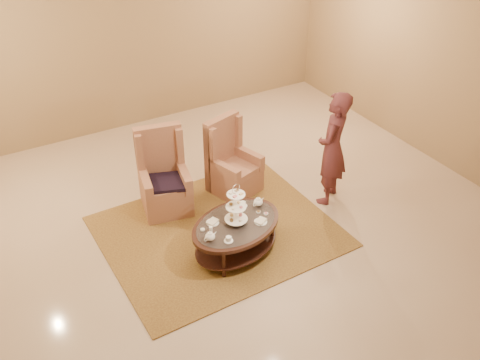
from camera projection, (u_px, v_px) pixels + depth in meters
ground at (239, 237)px, 7.59m from camera, size 8.00×8.00×0.00m
ceiling at (239, 237)px, 7.59m from camera, size 8.00×8.00×0.02m
wall_back at (127, 35)px, 9.49m from camera, size 8.00×0.04×3.50m
wall_right at (463, 67)px, 8.26m from camera, size 0.04×8.00×3.50m
rug at (218, 231)px, 7.68m from camera, size 3.21×2.69×0.02m
tea_table at (236, 228)px, 7.11m from camera, size 1.53×1.23×1.12m
armchair_left at (164, 182)px, 7.96m from camera, size 0.82×0.84×1.28m
armchair_right at (231, 167)px, 8.36m from camera, size 0.83×0.84×1.22m
person at (332, 149)px, 7.87m from camera, size 0.78×0.73×1.79m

